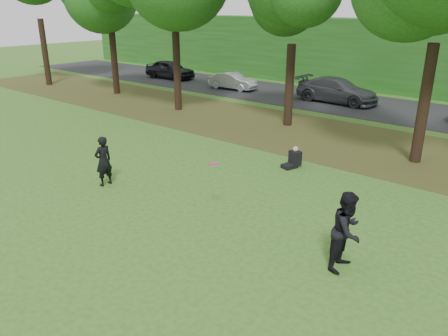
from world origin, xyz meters
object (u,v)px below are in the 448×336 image
object	(u,v)px
seated_person	(293,159)
player_right	(347,231)
player_left	(103,161)
frisbee	(214,164)

from	to	relation	value
seated_person	player_right	bearing A→B (deg)	-32.51
player_left	frisbee	size ratio (longest dim) A/B	6.47
player_left	seated_person	distance (m)	7.11
frisbee	seated_person	size ratio (longest dim) A/B	0.33
player_left	player_right	size ratio (longest dim) A/B	0.90
player_left	seated_person	xyz separation A→B (m)	(4.14, 5.75, -0.57)
player_left	seated_person	bearing A→B (deg)	146.13
player_right	seated_person	world-z (taller)	player_right
frisbee	seated_person	distance (m)	5.39
frisbee	player_right	bearing A→B (deg)	-0.06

